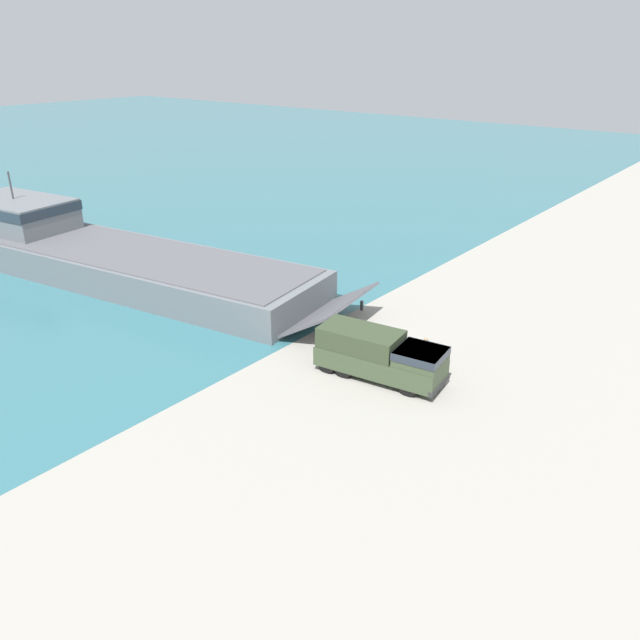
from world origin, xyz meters
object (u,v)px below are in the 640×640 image
(military_truck, at_px, (380,354))
(mooring_bollard, at_px, (362,305))
(landing_craft, at_px, (96,251))
(soldier_on_ramp, at_px, (425,349))

(military_truck, distance_m, mooring_bollard, 9.99)
(military_truck, bearing_deg, landing_craft, 171.67)
(military_truck, bearing_deg, soldier_on_ramp, 58.84)
(military_truck, height_order, mooring_bollard, military_truck)
(mooring_bollard, bearing_deg, military_truck, -138.81)
(mooring_bollard, bearing_deg, landing_craft, 108.05)
(landing_craft, relative_size, soldier_on_ramp, 22.61)
(soldier_on_ramp, bearing_deg, military_truck, -115.39)
(soldier_on_ramp, relative_size, mooring_bollard, 2.38)
(landing_craft, bearing_deg, military_truck, -99.08)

